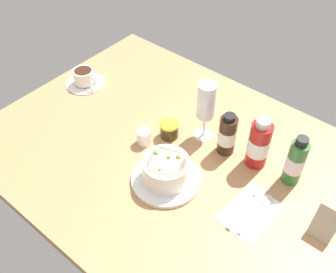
# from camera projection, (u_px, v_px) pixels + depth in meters

# --- Properties ---
(ground_plane) EXTENTS (1.10, 0.84, 0.03)m
(ground_plane) POSITION_uv_depth(u_px,v_px,m) (169.00, 154.00, 1.21)
(ground_plane) COLOR #B27F51
(porridge_bowl) EXTENTS (0.20, 0.20, 0.09)m
(porridge_bowl) POSITION_uv_depth(u_px,v_px,m) (166.00, 171.00, 1.09)
(porridge_bowl) COLOR white
(porridge_bowl) RESTS_ON ground_plane
(cutlery_setting) EXTENTS (0.12, 0.17, 0.01)m
(cutlery_setting) POSITION_uv_depth(u_px,v_px,m) (252.00, 211.00, 1.04)
(cutlery_setting) COLOR white
(cutlery_setting) RESTS_ON ground_plane
(coffee_cup) EXTENTS (0.13, 0.13, 0.06)m
(coffee_cup) POSITION_uv_depth(u_px,v_px,m) (84.00, 78.00, 1.42)
(coffee_cup) COLOR white
(coffee_cup) RESTS_ON ground_plane
(creamer_jug) EXTENTS (0.05, 0.05, 0.05)m
(creamer_jug) POSITION_uv_depth(u_px,v_px,m) (144.00, 137.00, 1.21)
(creamer_jug) COLOR white
(creamer_jug) RESTS_ON ground_plane
(wine_glass) EXTENTS (0.06, 0.06, 0.19)m
(wine_glass) POSITION_uv_depth(u_px,v_px,m) (206.00, 103.00, 1.16)
(wine_glass) COLOR white
(wine_glass) RESTS_ON ground_plane
(jam_jar) EXTENTS (0.06, 0.06, 0.05)m
(jam_jar) POSITION_uv_depth(u_px,v_px,m) (169.00, 129.00, 1.23)
(jam_jar) COLOR #382F14
(jam_jar) RESTS_ON ground_plane
(sauce_bottle_brown) EXTENTS (0.05, 0.05, 0.14)m
(sauce_bottle_brown) POSITION_uv_depth(u_px,v_px,m) (227.00, 135.00, 1.16)
(sauce_bottle_brown) COLOR #382314
(sauce_bottle_brown) RESTS_ON ground_plane
(sauce_bottle_green) EXTENTS (0.05, 0.05, 0.16)m
(sauce_bottle_green) POSITION_uv_depth(u_px,v_px,m) (295.00, 162.00, 1.07)
(sauce_bottle_green) COLOR #337233
(sauce_bottle_green) RESTS_ON ground_plane
(sauce_bottle_red) EXTENTS (0.06, 0.06, 0.17)m
(sauce_bottle_red) POSITION_uv_depth(u_px,v_px,m) (259.00, 144.00, 1.12)
(sauce_bottle_red) COLOR #B21E19
(sauce_bottle_red) RESTS_ON ground_plane
(menu_card) EXTENTS (0.06, 0.07, 0.09)m
(menu_card) POSITION_uv_depth(u_px,v_px,m) (327.00, 220.00, 0.97)
(menu_card) COLOR #BAAA8B
(menu_card) RESTS_ON ground_plane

